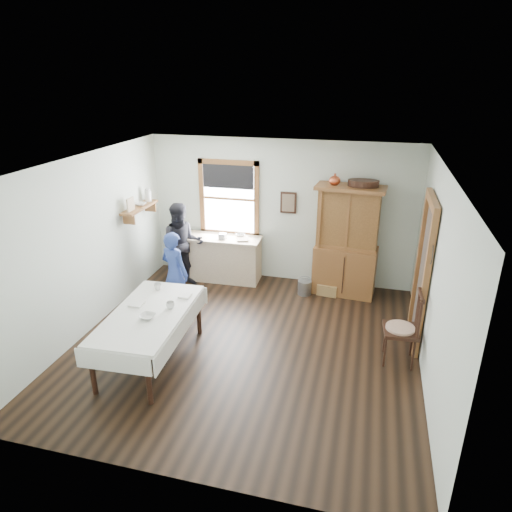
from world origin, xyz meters
The scene contains 20 objects.
room centered at (0.00, 0.00, 1.35)m, with size 5.01×5.01×2.70m.
window centered at (-1.00, 2.47, 1.63)m, with size 1.18×0.07×1.48m.
doorway centered at (2.46, 0.85, 1.16)m, with size 0.09×1.14×2.22m.
wall_shelf centered at (-2.37, 1.54, 1.57)m, with size 0.24×1.00×0.44m.
framed_picture centered at (0.15, 2.46, 1.55)m, with size 0.30×0.04×0.40m, color black.
rug_beater centered at (2.45, 0.30, 1.72)m, with size 0.27×0.27×0.01m, color black.
work_counter centered at (-1.07, 2.16, 0.43)m, with size 1.52×0.58×0.87m, color #C8B38B.
china_hutch centered at (1.28, 2.14, 1.00)m, with size 1.18×0.56×2.00m, color brown.
dining_table centered at (-1.17, -0.70, 0.38)m, with size 1.01×1.92×0.77m, color silver.
spindle_chair centered at (2.19, 0.15, 0.55)m, with size 0.50×0.50×1.09m, color black.
pail centered at (0.60, 1.90, 0.13)m, with size 0.25×0.25×0.27m, color gray.
wicker_basket centered at (1.01, 2.00, 0.10)m, with size 0.36×0.25×0.21m, color olive.
woman_blue centered at (-1.40, 0.70, 0.66)m, with size 0.49×0.32×1.33m, color navy.
figure_dark centered at (-1.69, 1.73, 0.74)m, with size 0.72×0.56×1.49m, color black.
table_cup_a centered at (-0.93, -0.51, 0.82)m, with size 0.12×0.12×0.09m, color silver.
table_cup_b centered at (-1.35, -0.02, 0.82)m, with size 0.11×0.11×0.10m, color silver.
table_bowl centered at (-1.10, -0.84, 0.80)m, with size 0.23×0.23×0.06m, color silver.
counter_book centered at (-0.75, 2.10, 0.88)m, with size 0.18×0.24×0.02m, color brown.
counter_bowl centered at (-0.72, 2.28, 0.90)m, with size 0.18×0.18×0.06m, color silver.
shelf_bowl centered at (-2.37, 1.55, 1.60)m, with size 0.22×0.22×0.05m, color silver.
Camera 1 is at (1.60, -5.60, 3.81)m, focal length 32.00 mm.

